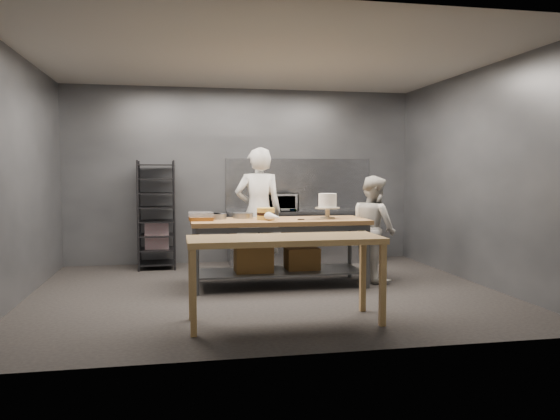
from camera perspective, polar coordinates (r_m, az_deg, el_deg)
The scene contains 16 objects.
ground at distance 7.23m, azimuth -1.47°, elevation -8.52°, with size 6.00×6.00×0.00m, color black.
back_wall at distance 9.53m, azimuth -3.93°, elevation 3.59°, with size 6.00×0.04×3.00m, color #4C4F54.
work_table at distance 7.50m, azimuth -0.29°, elevation -3.62°, with size 2.40×0.90×0.92m.
near_counter at distance 5.63m, azimuth 0.54°, elevation -3.69°, with size 2.00×0.70×0.90m.
back_counter at distance 9.46m, azimuth 2.37°, elevation -2.77°, with size 2.60×0.60×0.90m.
splashback_panel at distance 9.69m, azimuth 1.98°, elevation 2.72°, with size 2.60×0.02×0.90m, color slate.
speed_rack at distance 9.10m, azimuth -12.78°, elevation -0.58°, with size 0.61×0.66×1.75m.
chef_behind at distance 8.18m, azimuth -2.26°, elevation -0.23°, with size 0.70×0.46×1.93m, color silver.
chef_right at distance 7.97m, azimuth 9.76°, elevation -1.89°, with size 0.74×0.57×1.51m, color beige.
microwave at distance 9.32m, azimuth 0.10°, elevation 0.82°, with size 0.54×0.37×0.30m, color black.
frosted_cake_stand at distance 7.57m, azimuth 4.99°, elevation 0.77°, with size 0.34×0.34×0.35m.
layer_cake at distance 7.40m, azimuth -1.50°, elevation -0.39°, with size 0.24×0.24×0.16m.
cake_pans at distance 7.59m, azimuth -5.81°, elevation -0.62°, with size 0.70×0.36×0.07m.
piping_bag at distance 7.16m, azimuth -0.67°, elevation -0.70°, with size 0.12×0.12×0.38m, color white.
offset_spatula at distance 7.36m, azimuth 2.87°, elevation -1.00°, with size 0.36×0.02×0.02m.
pastry_clamshells at distance 7.36m, azimuth -8.28°, elevation -0.65°, with size 0.33×0.32×0.11m.
Camera 1 is at (-1.14, -6.96, 1.57)m, focal length 35.00 mm.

